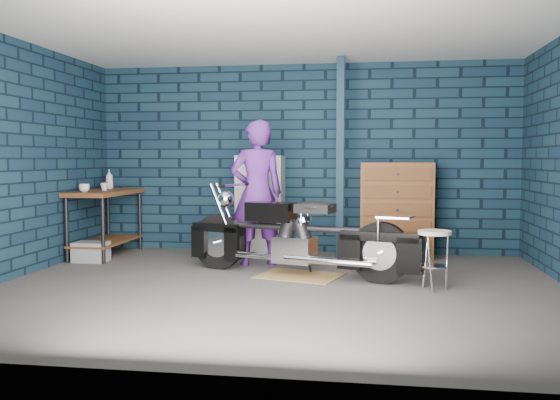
# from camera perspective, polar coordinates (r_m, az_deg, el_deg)

# --- Properties ---
(ground) EXTENTS (6.00, 6.00, 0.00)m
(ground) POSITION_cam_1_polar(r_m,az_deg,el_deg) (6.23, -0.26, -8.51)
(ground) COLOR #464441
(ground) RESTS_ON ground
(room_walls) EXTENTS (6.02, 5.01, 2.71)m
(room_walls) POSITION_cam_1_polar(r_m,az_deg,el_deg) (6.65, 0.47, 8.78)
(room_walls) COLOR #0F2234
(room_walls) RESTS_ON ground
(support_post) EXTENTS (0.10, 0.10, 2.70)m
(support_post) POSITION_cam_1_polar(r_m,az_deg,el_deg) (7.97, 5.81, 3.99)
(support_post) COLOR #112336
(support_post) RESTS_ON ground
(workbench) EXTENTS (0.60, 1.40, 0.91)m
(workbench) POSITION_cam_1_polar(r_m,az_deg,el_deg) (8.58, -16.42, -2.14)
(workbench) COLOR brown
(workbench) RESTS_ON ground
(drip_mat) EXTENTS (1.05, 0.90, 0.01)m
(drip_mat) POSITION_cam_1_polar(r_m,az_deg,el_deg) (6.87, 1.88, -7.28)
(drip_mat) COLOR olive
(drip_mat) RESTS_ON ground
(motorcycle) EXTENTS (2.48, 1.29, 1.05)m
(motorcycle) POSITION_cam_1_polar(r_m,az_deg,el_deg) (6.79, 1.89, -2.95)
(motorcycle) COLOR black
(motorcycle) RESTS_ON ground
(person) EXTENTS (0.78, 0.65, 1.83)m
(person) POSITION_cam_1_polar(r_m,az_deg,el_deg) (7.48, -2.23, 0.69)
(person) COLOR #51217D
(person) RESTS_ON ground
(storage_bin) EXTENTS (0.42, 0.30, 0.26)m
(storage_bin) POSITION_cam_1_polar(r_m,az_deg,el_deg) (8.16, -17.73, -4.77)
(storage_bin) COLOR gray
(storage_bin) RESTS_ON ground
(locker) EXTENTS (0.65, 0.46, 1.39)m
(locker) POSITION_cam_1_polar(r_m,az_deg,el_deg) (8.40, -1.90, -0.46)
(locker) COLOR beige
(locker) RESTS_ON ground
(tool_chest) EXTENTS (0.97, 0.54, 1.30)m
(tool_chest) POSITION_cam_1_polar(r_m,az_deg,el_deg) (8.28, 11.13, -0.93)
(tool_chest) COLOR brown
(tool_chest) RESTS_ON ground
(shop_stool) EXTENTS (0.37, 0.37, 0.62)m
(shop_stool) POSITION_cam_1_polar(r_m,az_deg,el_deg) (6.30, 14.62, -5.64)
(shop_stool) COLOR #C3B393
(shop_stool) RESTS_ON ground
(cup_a) EXTENTS (0.17, 0.17, 0.11)m
(cup_a) POSITION_cam_1_polar(r_m,az_deg,el_deg) (8.20, -18.33, 1.11)
(cup_a) COLOR #C3B393
(cup_a) RESTS_ON workbench
(cup_b) EXTENTS (0.14, 0.14, 0.10)m
(cup_b) POSITION_cam_1_polar(r_m,az_deg,el_deg) (8.50, -16.55, 1.22)
(cup_b) COLOR #C3B393
(cup_b) RESTS_ON workbench
(mug_purple) EXTENTS (0.11, 0.11, 0.11)m
(mug_purple) POSITION_cam_1_polar(r_m,az_deg,el_deg) (8.71, -16.52, 1.31)
(mug_purple) COLOR #641A6A
(mug_purple) RESTS_ON workbench
(bottle) EXTENTS (0.15, 0.15, 0.28)m
(bottle) POSITION_cam_1_polar(r_m,az_deg,el_deg) (8.96, -16.11, 1.95)
(bottle) COLOR gray
(bottle) RESTS_ON workbench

